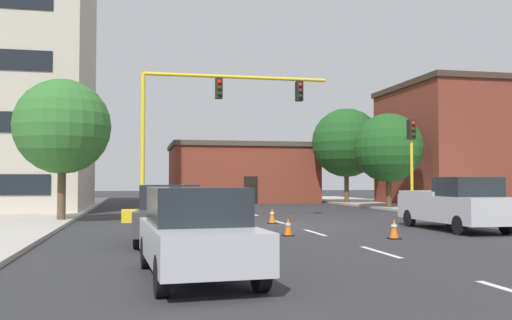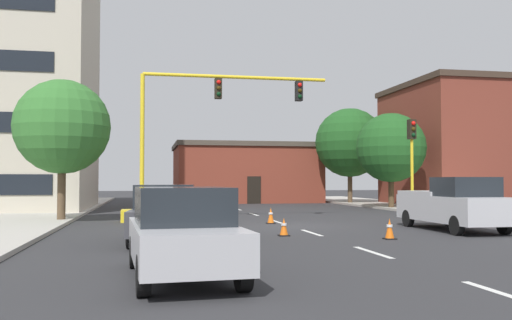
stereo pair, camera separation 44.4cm
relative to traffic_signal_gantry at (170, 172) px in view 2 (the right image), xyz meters
The scene contains 23 objects.
ground_plane 6.39m from the traffic_signal_gantry, 37.11° to the right, with size 160.00×160.00×0.00m, color #2D2D30.
sidewalk_left 8.80m from the traffic_signal_gantry, 148.93° to the left, with size 6.00×56.00×0.14m, color #B2ADA3.
sidewalk_right 17.53m from the traffic_signal_gantry, 14.64° to the left, with size 6.00×56.00×0.14m, color #B2ADA3.
lane_stripe_seg_0 18.38m from the traffic_signal_gantry, 74.85° to the right, with size 0.16×2.40×0.01m, color silver.
lane_stripe_seg_1 13.21m from the traffic_signal_gantry, 68.51° to the right, with size 0.16×2.40×0.01m, color silver.
lane_stripe_seg_2 8.46m from the traffic_signal_gantry, 54.19° to the right, with size 0.16×2.40×0.01m, color silver.
lane_stripe_seg_3 5.39m from the traffic_signal_gantry, 13.06° to the right, with size 0.16×2.40×0.01m, color silver.
lane_stripe_seg_4 6.87m from the traffic_signal_gantry, 42.68° to the left, with size 0.16×2.40×0.01m, color silver.
lane_stripe_seg_5 11.21m from the traffic_signal_gantry, 64.28° to the left, with size 0.16×2.40×0.01m, color silver.
lane_stripe_seg_6 16.27m from the traffic_signal_gantry, 72.80° to the left, with size 0.16×2.40×0.01m, color silver.
building_brick_center 24.05m from the traffic_signal_gantry, 72.10° to the left, with size 12.30×9.83×5.05m.
building_row_right 27.10m from the traffic_signal_gantry, 25.69° to the left, with size 14.21×10.33×8.98m.
traffic_signal_gantry is the anchor object (origin of this frame).
traffic_light_pole_right 11.56m from the traffic_signal_gantry, ahead, with size 0.32×0.47×4.80m.
tree_right_mid 16.54m from the traffic_signal_gantry, 28.49° to the left, with size 4.49×4.49×6.24m.
tree_left_near 5.17m from the traffic_signal_gantry, behind, with size 4.23×4.23×6.39m.
tree_right_far 21.81m from the traffic_signal_gantry, 47.30° to the left, with size 5.44×5.44×7.58m.
pickup_truck_silver 12.33m from the traffic_signal_gantry, 33.39° to the right, with size 2.06×5.42×1.99m.
sedan_silver_near_left 15.10m from the traffic_signal_gantry, 91.28° to the right, with size 2.14×4.61×1.74m.
sedan_dark_gray_mid_left 8.83m from the traffic_signal_gantry, 93.04° to the right, with size 2.27×4.66×1.74m.
traffic_cone_roadside_a 5.17m from the traffic_signal_gantry, 27.83° to the right, with size 0.36×0.36×0.70m.
traffic_cone_roadside_b 11.47m from the traffic_signal_gantry, 54.48° to the right, with size 0.36×0.36×0.67m.
traffic_cone_roadside_c 8.55m from the traffic_signal_gantry, 64.96° to the right, with size 0.36×0.36×0.61m.
Camera 2 is at (-5.77, -22.24, 1.87)m, focal length 39.15 mm.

